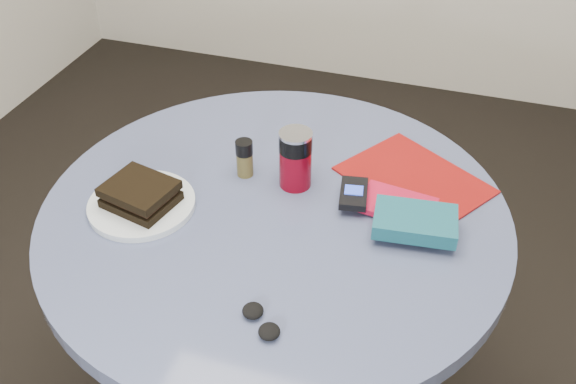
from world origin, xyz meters
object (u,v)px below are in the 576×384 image
(magazine, at_px, (414,180))
(novel, at_px, (415,222))
(red_book, at_px, (397,205))
(plate, at_px, (142,204))
(soda_can, at_px, (295,159))
(sandwich, at_px, (140,194))
(headphones, at_px, (261,321))
(table, at_px, (276,262))
(pepper_grinder, at_px, (245,158))
(mp3_player, at_px, (354,193))

(magazine, height_order, novel, novel)
(red_book, bearing_deg, plate, -155.17)
(soda_can, distance_m, novel, 0.29)
(sandwich, distance_m, headphones, 0.41)
(plate, bearing_deg, red_book, 16.98)
(red_book, height_order, headphones, headphones)
(magazine, bearing_deg, soda_can, -127.09)
(table, relative_size, red_book, 6.46)
(table, height_order, pepper_grinder, pepper_grinder)
(pepper_grinder, relative_size, magazine, 0.29)
(pepper_grinder, bearing_deg, plate, -133.72)
(headphones, bearing_deg, novel, 55.62)
(magazine, bearing_deg, plate, -120.73)
(pepper_grinder, xyz_separation_m, magazine, (0.37, 0.09, -0.04))
(sandwich, xyz_separation_m, novel, (0.56, 0.09, -0.00))
(magazine, distance_m, novel, 0.18)
(magazine, xyz_separation_m, mp3_player, (-0.11, -0.12, 0.02))
(red_book, xyz_separation_m, novel, (0.05, -0.07, 0.02))
(red_book, height_order, novel, novel)
(table, relative_size, soda_can, 7.36)
(table, distance_m, pepper_grinder, 0.25)
(table, xyz_separation_m, plate, (-0.27, -0.08, 0.17))
(sandwich, distance_m, soda_can, 0.34)
(plate, bearing_deg, magazine, 26.45)
(plate, height_order, headphones, headphones)
(plate, distance_m, magazine, 0.60)
(table, bearing_deg, mp3_player, 22.95)
(table, height_order, red_book, red_book)
(soda_can, height_order, red_book, soda_can)
(soda_can, height_order, headphones, soda_can)
(red_book, bearing_deg, sandwich, -154.80)
(pepper_grinder, bearing_deg, table, -42.33)
(table, bearing_deg, pepper_grinder, 137.67)
(soda_can, distance_m, red_book, 0.24)
(novel, bearing_deg, plate, -177.13)
(magazine, bearing_deg, mp3_player, -100.87)
(pepper_grinder, distance_m, magazine, 0.38)
(plate, xyz_separation_m, magazine, (0.54, 0.27, -0.00))
(sandwich, xyz_separation_m, red_book, (0.52, 0.16, -0.03))
(plate, height_order, sandwich, sandwich)
(headphones, bearing_deg, sandwich, 147.30)
(soda_can, bearing_deg, plate, -148.51)
(sandwich, bearing_deg, headphones, -32.70)
(table, xyz_separation_m, red_book, (0.25, 0.07, 0.18))
(red_book, bearing_deg, pepper_grinder, -175.11)
(table, height_order, sandwich, sandwich)
(sandwich, height_order, soda_can, soda_can)
(table, bearing_deg, sandwich, -162.03)
(plate, height_order, pepper_grinder, pepper_grinder)
(plate, bearing_deg, soda_can, 31.49)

